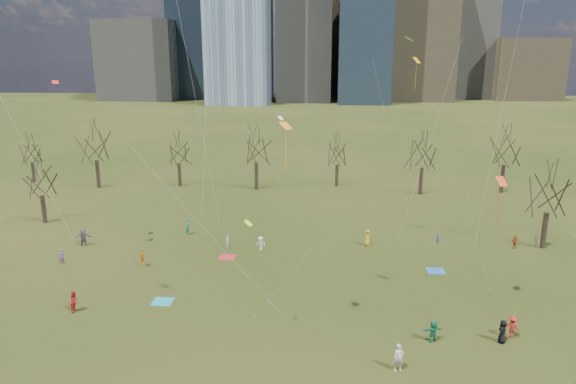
# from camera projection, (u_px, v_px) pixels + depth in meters

# --- Properties ---
(ground) EXTENTS (500.00, 500.00, 0.00)m
(ground) POSITION_uv_depth(u_px,v_px,m) (275.00, 324.00, 37.87)
(ground) COLOR black
(ground) RESTS_ON ground
(downtown_skyline) EXTENTS (212.50, 78.00, 118.00)m
(downtown_skyline) POSITION_uv_depth(u_px,v_px,m) (318.00, 13.00, 231.37)
(downtown_skyline) COLOR slate
(downtown_skyline) RESTS_ON ground
(bare_tree_row) EXTENTS (113.04, 29.80, 9.50)m
(bare_tree_row) POSITION_uv_depth(u_px,v_px,m) (302.00, 153.00, 72.23)
(bare_tree_row) COLOR black
(bare_tree_row) RESTS_ON ground
(blanket_teal) EXTENTS (1.60, 1.50, 0.03)m
(blanket_teal) POSITION_uv_depth(u_px,v_px,m) (163.00, 302.00, 41.39)
(blanket_teal) COLOR teal
(blanket_teal) RESTS_ON ground
(blanket_navy) EXTENTS (1.60, 1.50, 0.03)m
(blanket_navy) POSITION_uv_depth(u_px,v_px,m) (436.00, 271.00, 47.38)
(blanket_navy) COLOR #2553AE
(blanket_navy) RESTS_ON ground
(blanket_crimson) EXTENTS (1.60, 1.50, 0.03)m
(blanket_crimson) POSITION_uv_depth(u_px,v_px,m) (227.00, 257.00, 50.65)
(blanket_crimson) COLOR #B32327
(blanket_crimson) RESTS_ON ground
(person_1) EXTENTS (0.75, 0.59, 1.81)m
(person_1) POSITION_uv_depth(u_px,v_px,m) (399.00, 357.00, 32.08)
(person_1) COLOR silver
(person_1) RESTS_ON ground
(person_2) EXTENTS (0.66, 0.83, 1.67)m
(person_2) POSITION_uv_depth(u_px,v_px,m) (75.00, 301.00, 39.66)
(person_2) COLOR #B31B19
(person_2) RESTS_ON ground
(person_4) EXTENTS (0.93, 1.04, 1.69)m
(person_4) POSITION_uv_depth(u_px,v_px,m) (143.00, 258.00, 48.24)
(person_4) COLOR orange
(person_4) RESTS_ON ground
(person_5) EXTENTS (1.56, 0.88, 1.60)m
(person_5) POSITION_uv_depth(u_px,v_px,m) (433.00, 331.00, 35.41)
(person_5) COLOR #1B7A53
(person_5) RESTS_ON ground
(person_6) EXTENTS (0.91, 0.98, 1.67)m
(person_6) POSITION_uv_depth(u_px,v_px,m) (503.00, 331.00, 35.28)
(person_6) COLOR black
(person_6) RESTS_ON ground
(person_7) EXTENTS (0.55, 0.65, 1.50)m
(person_7) POSITION_uv_depth(u_px,v_px,m) (62.00, 256.00, 48.88)
(person_7) COLOR #874992
(person_7) RESTS_ON ground
(person_8) EXTENTS (0.47, 0.54, 0.94)m
(person_8) POSITION_uv_depth(u_px,v_px,m) (437.00, 239.00, 54.30)
(person_8) COLOR #2961B2
(person_8) RESTS_ON ground
(person_9) EXTENTS (0.97, 0.64, 1.42)m
(person_9) POSITION_uv_depth(u_px,v_px,m) (261.00, 243.00, 52.47)
(person_9) COLOR white
(person_9) RESTS_ON ground
(person_10) EXTENTS (0.90, 0.53, 1.44)m
(person_10) POSITION_uv_depth(u_px,v_px,m) (515.00, 242.00, 52.77)
(person_10) COLOR #C04A1B
(person_10) RESTS_ON ground
(person_11) EXTENTS (1.84, 1.21, 1.90)m
(person_11) POSITION_uv_depth(u_px,v_px,m) (83.00, 237.00, 53.56)
(person_11) COLOR #5A5A5F
(person_11) RESTS_ON ground
(person_12) EXTENTS (0.56, 0.86, 1.74)m
(person_12) POSITION_uv_depth(u_px,v_px,m) (367.00, 238.00, 53.61)
(person_12) COLOR gold
(person_12) RESTS_ON ground
(person_13) EXTENTS (0.71, 0.81, 1.87)m
(person_13) POSITION_uv_depth(u_px,v_px,m) (188.00, 226.00, 57.06)
(person_13) COLOR #1B7C6D
(person_13) RESTS_ON ground
(person_15) EXTENTS (1.22, 1.05, 1.64)m
(person_15) POSITION_uv_depth(u_px,v_px,m) (512.00, 327.00, 35.92)
(person_15) COLOR #B21E19
(person_15) RESTS_ON ground
(person_16) EXTENTS (0.54, 0.94, 1.51)m
(person_16) POSITION_uv_depth(u_px,v_px,m) (228.00, 242.00, 52.75)
(person_16) COLOR silver
(person_16) RESTS_ON ground
(kites_airborne) EXTENTS (55.09, 46.45, 34.81)m
(kites_airborne) POSITION_uv_depth(u_px,v_px,m) (309.00, 113.00, 45.09)
(kites_airborne) COLOR orange
(kites_airborne) RESTS_ON ground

